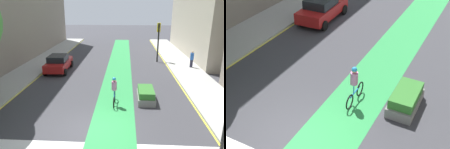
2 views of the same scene
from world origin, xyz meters
TOP-DOWN VIEW (x-y plane):
  - ground_plane at (0.00, 0.00)m, footprint 120.00×120.00m
  - bike_lane_paint at (1.01, 0.00)m, footprint 2.40×60.00m
  - car_red_left_far at (-4.69, 10.12)m, footprint 2.12×4.25m
  - cyclist_in_lane at (0.96, 3.00)m, footprint 0.32×1.73m
  - median_planter at (3.01, 3.72)m, footprint 1.09×2.11m

SIDE VIEW (x-z plane):
  - ground_plane at x=0.00m, z-range 0.00..0.00m
  - bike_lane_paint at x=1.01m, z-range 0.00..0.01m
  - median_planter at x=3.01m, z-range -0.02..0.83m
  - car_red_left_far at x=-4.69m, z-range 0.02..1.59m
  - cyclist_in_lane at x=0.96m, z-range 0.04..1.90m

